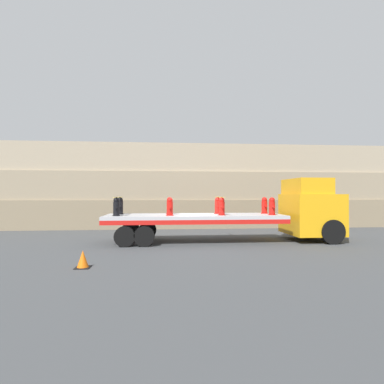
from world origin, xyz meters
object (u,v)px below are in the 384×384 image
Objects in this scene: fire_hydrant_black_far_0 at (120,206)px; traffic_cone at (83,259)px; fire_hydrant_black_near_0 at (116,207)px; fire_hydrant_red_near_1 at (170,207)px; fire_hydrant_red_far_2 at (218,206)px; fire_hydrant_red_far_3 at (264,206)px; fire_hydrant_red_far_1 at (170,206)px; fire_hydrant_red_near_3 at (272,206)px; flatbed_trailer at (183,220)px; truck_cab at (312,209)px; fire_hydrant_red_near_2 at (222,207)px.

traffic_cone is (-0.32, -5.33, -1.44)m from fire_hydrant_black_far_0.
fire_hydrant_black_near_0 is 1.00× the size of fire_hydrant_red_near_1.
traffic_cone is (-5.11, -5.33, -1.44)m from fire_hydrant_red_far_2.
fire_hydrant_black_far_0 and fire_hydrant_red_far_3 have the same top height.
fire_hydrant_red_far_1 is at bearing 90.00° from fire_hydrant_red_near_1.
flatbed_trailer is at bearing 172.61° from fire_hydrant_red_near_3.
truck_cab is 3.64× the size of fire_hydrant_red_near_3.
fire_hydrant_black_near_0 is at bearing -90.00° from fire_hydrant_black_far_0.
fire_hydrant_red_far_3 is (4.80, 0.00, 0.00)m from fire_hydrant_red_far_1.
fire_hydrant_red_near_1 is 4.92m from fire_hydrant_red_far_3.
fire_hydrant_red_near_2 is at bearing 39.68° from traffic_cone.
fire_hydrant_red_far_1 and fire_hydrant_red_near_2 have the same top height.
truck_cab reaches higher than fire_hydrant_red_far_1.
truck_cab is at bearing 13.68° from fire_hydrant_red_near_3.
truck_cab is 3.64× the size of fire_hydrant_black_far_0.
truck_cab is at bearing 4.42° from fire_hydrant_red_near_1.
flatbed_trailer is 15.63× the size of traffic_cone.
fire_hydrant_red_near_2 is at bearing 0.00° from fire_hydrant_black_near_0.
traffic_cone is at bearing -144.66° from fire_hydrant_red_far_3.
truck_cab reaches higher than fire_hydrant_red_near_1.
fire_hydrant_red_far_3 is (0.00, 1.09, 0.00)m from fire_hydrant_red_near_3.
fire_hydrant_red_far_1 is at bearing 138.42° from flatbed_trailer.
fire_hydrant_red_near_3 is at bearing 0.00° from fire_hydrant_black_near_0.
fire_hydrant_red_near_1 is 1.00× the size of fire_hydrant_red_far_1.
truck_cab is at bearing -4.42° from fire_hydrant_red_far_1.
fire_hydrant_black_near_0 and fire_hydrant_red_far_3 have the same top height.
fire_hydrant_black_near_0 is 1.00× the size of fire_hydrant_red_near_3.
fire_hydrant_red_near_1 is 1.00× the size of fire_hydrant_red_far_3.
fire_hydrant_red_near_2 is at bearing -155.65° from fire_hydrant_red_far_3.
fire_hydrant_red_far_2 is at bearing 155.65° from fire_hydrant_red_near_3.
fire_hydrant_red_near_1 is 1.00× the size of fire_hydrant_red_far_2.
fire_hydrant_black_far_0 is at bearing 180.00° from fire_hydrant_red_far_1.
truck_cab is 6.43m from flatbed_trailer.
fire_hydrant_red_near_2 is at bearing -173.31° from truck_cab.
flatbed_trailer is 10.09× the size of fire_hydrant_red_near_2.
fire_hydrant_red_near_1 is (-7.03, -0.54, 0.16)m from truck_cab.
flatbed_trailer is at bearing 55.19° from traffic_cone.
fire_hydrant_black_far_0 and fire_hydrant_red_near_1 have the same top height.
fire_hydrant_red_near_2 is (1.79, -0.54, 0.66)m from flatbed_trailer.
fire_hydrant_red_near_1 is (2.40, 0.00, 0.00)m from fire_hydrant_black_near_0.
flatbed_trailer is 1.98m from fire_hydrant_red_near_2.
fire_hydrant_black_far_0 is (-3.01, 0.54, 0.66)m from flatbed_trailer.
fire_hydrant_red_near_1 is 4.80m from fire_hydrant_red_near_3.
fire_hydrant_black_near_0 is 7.19m from fire_hydrant_red_near_3.
fire_hydrant_black_near_0 is at bearing -167.25° from fire_hydrant_red_far_2.
truck_cab reaches higher than fire_hydrant_red_near_3.
traffic_cone is at bearing -124.81° from flatbed_trailer.
fire_hydrant_black_far_0 is at bearing 167.25° from fire_hydrant_red_near_2.
traffic_cone is (-2.71, -4.24, -1.44)m from fire_hydrant_red_near_1.
fire_hydrant_red_far_3 reaches higher than flatbed_trailer.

